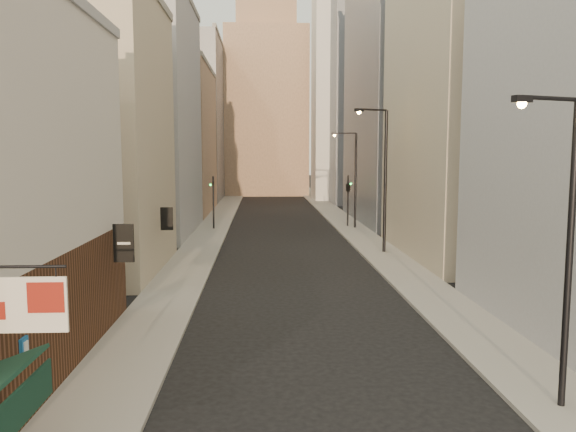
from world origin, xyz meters
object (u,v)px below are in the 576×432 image
object	(u,v)px
clock_tower	(266,93)
streetlamp_near	(564,237)
streetlamp_mid	(382,172)
streetlamp_far	(353,174)
traffic_light_left	(213,191)
traffic_light_right	(348,186)
white_tower	(340,77)

from	to	relation	value
clock_tower	streetlamp_near	size ratio (longest dim) A/B	5.28
streetlamp_mid	streetlamp_far	distance (m)	13.36
streetlamp_far	traffic_light_left	xyz separation A→B (m)	(-13.01, -0.11, -1.49)
clock_tower	traffic_light_right	size ratio (longest dim) A/B	8.98
streetlamp_far	traffic_light_left	world-z (taller)	streetlamp_far
streetlamp_near	traffic_light_right	bearing A→B (deg)	70.60
clock_tower	white_tower	xyz separation A→B (m)	(11.00, -14.00, 0.97)
clock_tower	traffic_light_right	xyz separation A→B (m)	(7.36, -46.48, -13.69)
streetlamp_mid	traffic_light_right	distance (m)	14.68
white_tower	traffic_light_left	xyz separation A→B (m)	(-16.39, -33.81, -14.95)
traffic_light_left	traffic_light_right	xyz separation A→B (m)	(12.75, 1.33, 0.29)
streetlamp_mid	traffic_light_left	xyz separation A→B (m)	(-12.87, 13.24, -2.12)
streetlamp_near	traffic_light_left	world-z (taller)	streetlamp_near
traffic_light_left	streetlamp_mid	bearing A→B (deg)	120.43
clock_tower	streetlamp_near	bearing A→B (deg)	-85.25
streetlamp_mid	traffic_light_right	size ratio (longest dim) A/B	2.02
clock_tower	streetlamp_mid	size ratio (longest dim) A/B	4.44
streetlamp_near	streetlamp_far	xyz separation A→B (m)	(0.53, 37.73, 0.29)
streetlamp_mid	white_tower	bearing A→B (deg)	63.30
clock_tower	white_tower	size ratio (longest dim) A/B	1.08
clock_tower	traffic_light_left	xyz separation A→B (m)	(-5.39, -47.81, -13.98)
streetlamp_near	streetlamp_mid	xyz separation A→B (m)	(0.38, 24.38, 0.91)
traffic_light_right	streetlamp_near	bearing A→B (deg)	69.13
streetlamp_mid	traffic_light_left	bearing A→B (deg)	111.76
streetlamp_near	white_tower	bearing A→B (deg)	67.86
clock_tower	white_tower	bearing A→B (deg)	-51.84
white_tower	streetlamp_far	bearing A→B (deg)	-95.72
clock_tower	streetlamp_near	world-z (taller)	clock_tower
clock_tower	traffic_light_left	distance (m)	50.10
streetlamp_mid	streetlamp_far	world-z (taller)	streetlamp_mid
clock_tower	white_tower	world-z (taller)	clock_tower
streetlamp_mid	traffic_light_left	size ratio (longest dim) A/B	2.02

